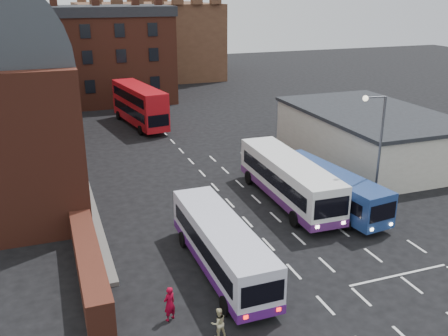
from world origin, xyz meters
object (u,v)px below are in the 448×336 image
object	(u,v)px
bus_blue	(330,187)
pedestrian_red	(169,304)
pedestrian_beige	(218,323)
bus_white_outbound	(221,243)
street_lamp	(377,143)
bus_red_double	(139,105)
bus_white_inbound	(288,177)

from	to	relation	value
bus_blue	pedestrian_red	size ratio (longest dim) A/B	5.97
pedestrian_beige	bus_white_outbound	bearing A→B (deg)	-116.81
bus_blue	street_lamp	xyz separation A→B (m)	(2.33, -1.45, 3.20)
bus_red_double	street_lamp	size ratio (longest dim) A/B	1.41
bus_white_outbound	bus_blue	size ratio (longest dim) A/B	1.02
bus_red_double	bus_blue	bearing A→B (deg)	97.76
bus_white_inbound	bus_white_outbound	bearing A→B (deg)	44.20
pedestrian_red	street_lamp	bearing A→B (deg)	178.06
bus_white_outbound	pedestrian_red	size ratio (longest dim) A/B	6.07
bus_white_outbound	pedestrian_beige	bearing A→B (deg)	-111.80
bus_white_outbound	pedestrian_red	xyz separation A→B (m)	(-3.59, -3.13, -0.80)
bus_red_double	street_lamp	distance (m)	29.47
bus_blue	bus_red_double	xyz separation A→B (m)	(-7.79, 26.12, 0.74)
bus_white_outbound	bus_red_double	bearing A→B (deg)	86.06
bus_white_outbound	bus_blue	world-z (taller)	bus_white_outbound
pedestrian_red	bus_red_double	bearing A→B (deg)	-124.44
bus_blue	street_lamp	distance (m)	4.22
bus_white_inbound	street_lamp	bearing A→B (deg)	143.84
bus_white_inbound	bus_blue	size ratio (longest dim) A/B	1.14
bus_white_inbound	bus_blue	distance (m)	2.87
street_lamp	bus_white_outbound	bearing A→B (deg)	-163.01
bus_blue	pedestrian_red	distance (m)	15.54
bus_blue	pedestrian_red	xyz separation A→B (m)	(-13.17, -8.21, -0.74)
bus_blue	pedestrian_beige	size ratio (longest dim) A/B	7.28
pedestrian_red	pedestrian_beige	world-z (taller)	pedestrian_red
street_lamp	pedestrian_beige	xyz separation A→B (m)	(-13.82, -8.60, -4.10)
street_lamp	pedestrian_red	size ratio (longest dim) A/B	4.71
bus_white_inbound	bus_red_double	distance (m)	24.86
street_lamp	pedestrian_red	xyz separation A→B (m)	(-15.50, -6.77, -3.95)
bus_red_double	pedestrian_red	distance (m)	34.78
bus_blue	pedestrian_red	world-z (taller)	bus_blue
bus_white_outbound	pedestrian_beige	world-z (taller)	bus_white_outbound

